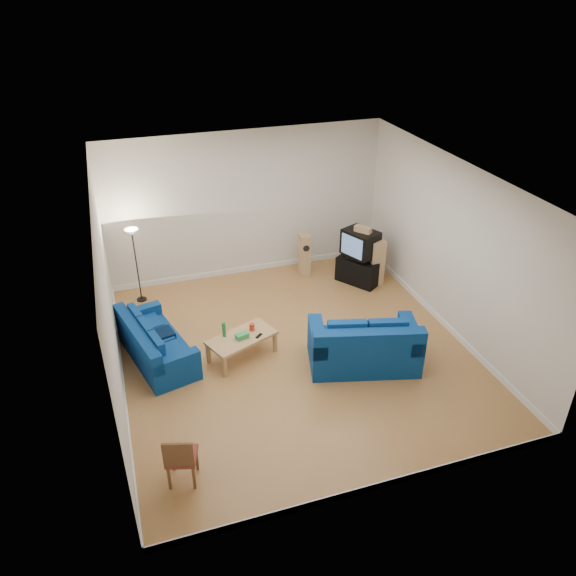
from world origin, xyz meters
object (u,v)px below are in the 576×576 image
object	(u,v)px
sofa_three_seat	(154,346)
sofa_loveseat	(364,348)
television	(360,243)
tv_stand	(359,270)
coffee_table	(242,339)

from	to	relation	value
sofa_three_seat	sofa_loveseat	xyz separation A→B (m)	(3.40, -1.29, 0.07)
sofa_loveseat	television	xyz separation A→B (m)	(1.16, 2.77, 0.57)
sofa_loveseat	tv_stand	size ratio (longest dim) A/B	2.26
sofa_three_seat	tv_stand	world-z (taller)	sofa_three_seat
coffee_table	tv_stand	size ratio (longest dim) A/B	1.46
coffee_table	television	size ratio (longest dim) A/B	1.54
tv_stand	television	distance (m)	0.65
tv_stand	sofa_three_seat	bearing A→B (deg)	-106.47
coffee_table	tv_stand	world-z (taller)	tv_stand
television	sofa_loveseat	bearing A→B (deg)	-46.54
tv_stand	coffee_table	bearing A→B (deg)	-93.01
sofa_three_seat	sofa_loveseat	distance (m)	3.64
tv_stand	television	bearing A→B (deg)	140.75
sofa_loveseat	sofa_three_seat	bearing A→B (deg)	174.20
sofa_three_seat	television	distance (m)	4.84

